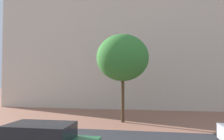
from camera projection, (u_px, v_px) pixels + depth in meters
landmark_building at (136, 32)px, 29.96m from camera, size 29.86×14.25×36.63m
tree_curb_far at (123, 58)px, 16.36m from camera, size 3.87×3.87×6.49m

